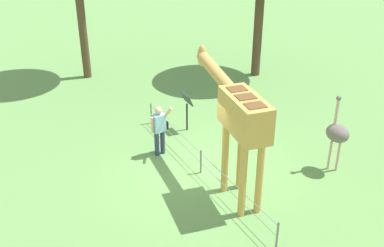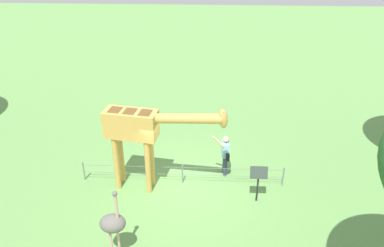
% 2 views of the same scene
% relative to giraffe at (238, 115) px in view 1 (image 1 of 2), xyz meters
% --- Properties ---
extents(ground_plane, '(60.00, 60.00, 0.00)m').
position_rel_giraffe_xyz_m(ground_plane, '(1.26, 0.20, -2.31)').
color(ground_plane, '#60934C').
extents(giraffe, '(4.00, 1.10, 3.31)m').
position_rel_giraffe_xyz_m(giraffe, '(0.00, 0.00, 0.00)').
color(giraffe, gold).
rests_on(giraffe, ground_plane).
extents(visitor, '(0.63, 0.58, 1.71)m').
position_rel_giraffe_xyz_m(visitor, '(2.75, 0.90, -1.41)').
color(visitor, navy).
rests_on(visitor, ground_plane).
extents(ostrich, '(0.70, 0.56, 2.25)m').
position_rel_giraffe_xyz_m(ostrich, '(-0.34, -3.09, -1.13)').
color(ostrich, '#CC9E93').
rests_on(ostrich, ground_plane).
extents(info_sign, '(0.56, 0.21, 1.32)m').
position_rel_giraffe_xyz_m(info_sign, '(3.78, -0.54, -1.36)').
color(info_sign, black).
rests_on(info_sign, ground_plane).
extents(wire_fence, '(7.05, 0.05, 0.75)m').
position_rel_giraffe_xyz_m(wire_fence, '(1.26, 0.33, -1.91)').
color(wire_fence, slate).
rests_on(wire_fence, ground_plane).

